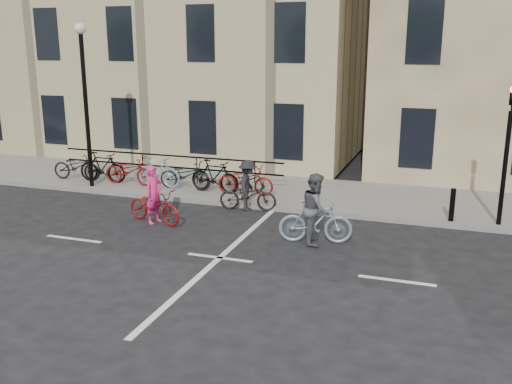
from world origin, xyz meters
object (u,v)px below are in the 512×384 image
(lamp_post, at_px, (84,85))
(cyclist_dark, at_px, (248,191))
(cyclist_grey, at_px, (316,215))
(traffic_light, at_px, (508,138))
(cyclist_pink, at_px, (154,203))

(lamp_post, bearing_deg, cyclist_dark, -4.94)
(lamp_post, xyz_separation_m, cyclist_grey, (8.33, -2.65, -2.78))
(traffic_light, xyz_separation_m, cyclist_pink, (-8.93, -2.44, -1.89))
(lamp_post, height_order, cyclist_pink, lamp_post)
(cyclist_grey, distance_m, cyclist_dark, 3.34)
(cyclist_dark, bearing_deg, cyclist_grey, -140.32)
(cyclist_pink, xyz_separation_m, cyclist_grey, (4.56, -0.15, 0.15))
(cyclist_pink, xyz_separation_m, cyclist_dark, (2.01, 2.00, 0.03))
(traffic_light, distance_m, cyclist_dark, 7.18)
(traffic_light, bearing_deg, cyclist_pink, -164.71)
(cyclist_pink, height_order, cyclist_dark, cyclist_pink)
(cyclist_pink, relative_size, cyclist_dark, 1.08)
(lamp_post, distance_m, cyclist_grey, 9.18)
(cyclist_grey, xyz_separation_m, cyclist_dark, (-2.55, 2.15, -0.12))
(traffic_light, distance_m, lamp_post, 12.74)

